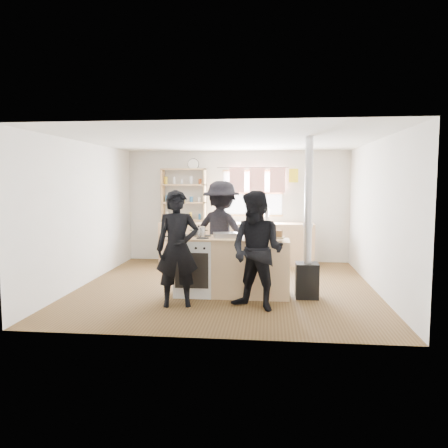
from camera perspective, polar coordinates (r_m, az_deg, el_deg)
The scene contains 14 objects.
ground at distance 7.63m, azimuth 0.29°, elevation -8.22°, with size 5.00×5.00×0.01m, color brown.
back_counter at distance 9.71m, azimuth 1.60°, elevation -2.48°, with size 3.40×0.55×0.90m, color #D5AD80.
shelving_unit at distance 9.90m, azimuth -5.29°, elevation 3.83°, with size 1.00×0.28×1.20m.
thermos at distance 9.62m, azimuth 5.60°, elevation 1.03°, with size 0.10×0.10×0.30m, color silver.
cooking_island at distance 6.98m, azimuth 1.03°, elevation -5.56°, with size 1.97×0.64×0.93m.
skillet_greens at distance 6.86m, azimuth -5.54°, elevation -1.62°, with size 0.31×0.31×0.05m.
roast_tray at distance 6.91m, azimuth 0.23°, elevation -1.42°, with size 0.42×0.33×0.08m.
stockpot_stove at distance 7.04m, azimuth -3.32°, elevation -1.00°, with size 0.22×0.22×0.18m.
stockpot_counter at distance 6.91m, azimuth 3.87°, elevation -0.94°, with size 0.30×0.30×0.22m.
bread_board at distance 6.89m, azimuth 6.70°, elevation -1.41°, with size 0.31×0.24×0.12m.
flue_heater at distance 6.93m, azimuth 10.83°, elevation -4.26°, with size 0.35×0.35×2.50m.
person_near_left at distance 6.36m, azimuth -6.10°, elevation -3.20°, with size 0.62×0.41×1.69m, color black.
person_near_right at distance 6.17m, azimuth 4.36°, elevation -3.50°, with size 0.82×0.64×1.69m, color black.
person_far at distance 7.83m, azimuth -0.33°, elevation -1.04°, with size 1.18×0.68×1.82m, color black.
Camera 1 is at (0.74, -7.37, 1.82)m, focal length 35.00 mm.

